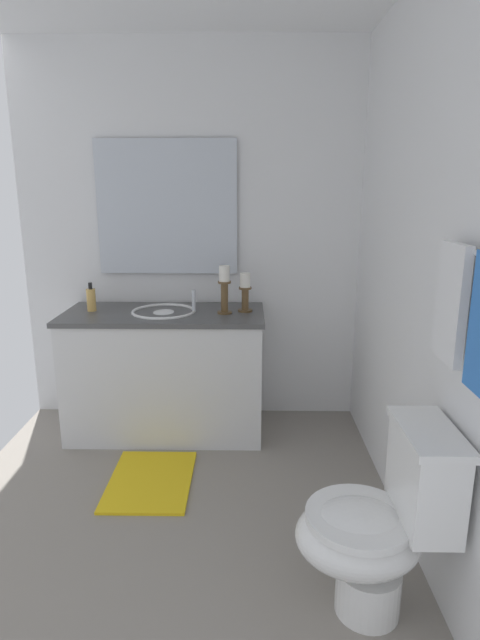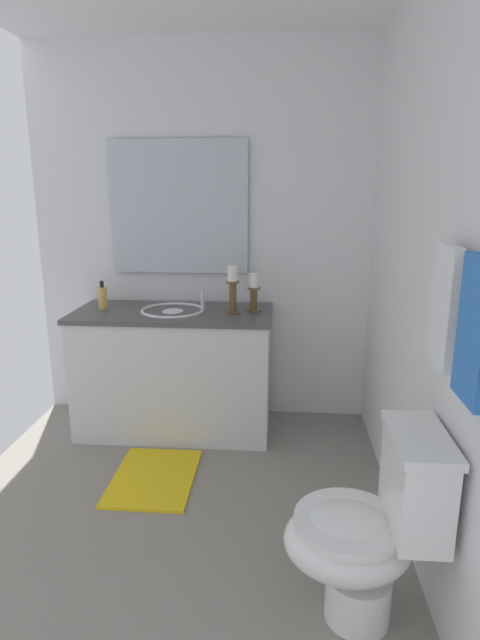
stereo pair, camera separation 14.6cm
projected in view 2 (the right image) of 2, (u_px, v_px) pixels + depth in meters
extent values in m
cube|color=gray|center=(169.00, 518.00, 2.50)|extent=(2.55, 2.25, 0.02)
cube|color=white|center=(429.00, 269.00, 2.10)|extent=(2.55, 0.04, 2.45)
cube|color=white|center=(203.00, 238.00, 3.42)|extent=(0.04, 2.25, 2.45)
cube|color=silver|center=(175.00, 373.00, 3.33)|extent=(0.55, 1.22, 0.77)
cube|color=#4C4C4C|center=(173.00, 313.00, 3.23)|extent=(0.58, 1.25, 0.03)
sphere|color=black|center=(87.00, 360.00, 3.46)|extent=(0.02, 0.02, 0.02)
sphere|color=black|center=(76.00, 370.00, 3.27)|extent=(0.02, 0.02, 0.02)
ellipsoid|color=white|center=(173.00, 319.00, 3.24)|extent=(0.38, 0.30, 0.11)
torus|color=white|center=(173.00, 310.00, 3.22)|extent=(0.40, 0.40, 0.02)
cylinder|color=silver|center=(202.00, 301.00, 3.19)|extent=(0.02, 0.02, 0.14)
cube|color=silver|center=(178.00, 208.00, 3.34)|extent=(0.02, 0.90, 0.85)
cylinder|color=brown|center=(254.00, 311.00, 3.21)|extent=(0.09, 0.09, 0.01)
cylinder|color=brown|center=(254.00, 300.00, 3.19)|extent=(0.04, 0.04, 0.14)
cylinder|color=brown|center=(254.00, 288.00, 3.18)|extent=(0.08, 0.08, 0.01)
cylinder|color=white|center=(254.00, 280.00, 3.16)|extent=(0.06, 0.06, 0.09)
cylinder|color=brown|center=(233.00, 312.00, 3.17)|extent=(0.09, 0.09, 0.01)
cylinder|color=brown|center=(233.00, 298.00, 3.15)|extent=(0.04, 0.04, 0.19)
cylinder|color=brown|center=(233.00, 282.00, 3.12)|extent=(0.08, 0.08, 0.01)
cylinder|color=white|center=(233.00, 273.00, 3.11)|extent=(0.06, 0.06, 0.09)
cylinder|color=#E5B259|center=(103.00, 298.00, 3.27)|extent=(0.06, 0.06, 0.14)
cylinder|color=black|center=(102.00, 284.00, 3.24)|extent=(0.02, 0.02, 0.04)
cylinder|color=white|center=(358.00, 596.00, 1.89)|extent=(0.24, 0.24, 0.18)
ellipsoid|color=white|center=(347.00, 541.00, 1.84)|extent=(0.38, 0.46, 0.24)
cylinder|color=white|center=(348.00, 522.00, 1.82)|extent=(0.39, 0.39, 0.03)
cube|color=white|center=(416.00, 485.00, 1.76)|extent=(0.36, 0.17, 0.32)
cube|color=white|center=(420.00, 438.00, 1.72)|extent=(0.38, 0.19, 0.03)
cube|color=white|center=(444.00, 306.00, 1.66)|extent=(0.20, 0.03, 0.40)
cube|color=blue|center=(475.00, 331.00, 1.40)|extent=(0.20, 0.03, 0.41)
cube|color=yellow|center=(154.00, 477.00, 2.82)|extent=(0.60, 0.44, 0.02)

